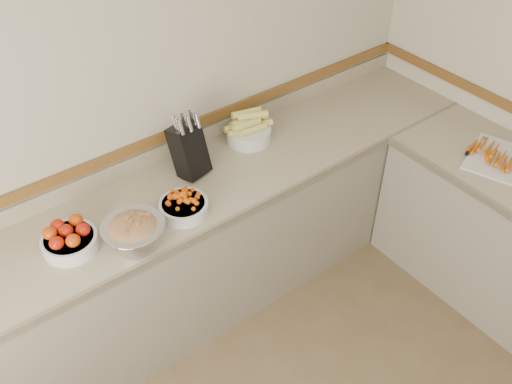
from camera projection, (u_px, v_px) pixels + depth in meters
back_wall at (124, 109)px, 2.91m from camera, size 4.00×0.00×4.00m
counter_back at (173, 259)px, 3.26m from camera, size 4.00×0.65×1.08m
knife_block at (189, 149)px, 3.05m from camera, size 0.20×0.22×0.38m
tomato_bowl at (69, 239)px, 2.68m from camera, size 0.27×0.27×0.13m
cherry_tomato_bowl at (183, 205)px, 2.87m from camera, size 0.25×0.25×0.14m
corn_bowl at (249, 130)px, 3.34m from camera, size 0.29×0.27×0.20m
rhubarb_bowl at (134, 233)px, 2.66m from camera, size 0.30×0.30×0.17m
cutting_board at (497, 157)px, 3.23m from camera, size 0.48×0.42×0.06m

